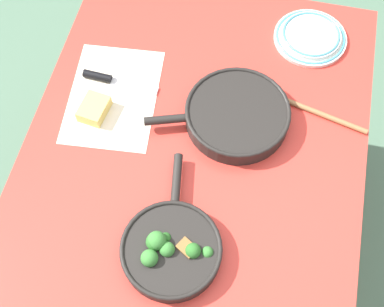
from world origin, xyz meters
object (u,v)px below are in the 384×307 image
skillet_eggs (237,115)px  wooden_spoon (291,102)px  skillet_broccoli (171,248)px  dinner_plate_stack (311,36)px  grater_knife (109,79)px  cheese_block (94,109)px

skillet_eggs → wooden_spoon: size_ratio=1.10×
skillet_broccoli → skillet_eggs: skillet_broccoli is taller
skillet_eggs → dinner_plate_stack: (-0.34, 0.17, -0.01)m
wooden_spoon → grater_knife: bearing=17.5°
skillet_eggs → dinner_plate_stack: bearing=-135.5°
skillet_eggs → grater_knife: size_ratio=1.74×
wooden_spoon → dinner_plate_stack: (-0.25, 0.03, 0.01)m
grater_knife → cheese_block: cheese_block is taller
skillet_broccoli → skillet_eggs: size_ratio=0.98×
skillet_broccoli → grater_knife: (-0.47, -0.30, -0.02)m
wooden_spoon → dinner_plate_stack: dinner_plate_stack is taller
cheese_block → dinner_plate_stack: size_ratio=0.44×
grater_knife → cheese_block: (0.11, -0.01, 0.01)m
skillet_broccoli → wooden_spoon: 0.55m
cheese_block → grater_knife: bearing=175.0°
grater_knife → skillet_broccoli: bearing=-54.4°
wooden_spoon → grater_knife: size_ratio=1.59×
skillet_eggs → wooden_spoon: bearing=-167.2°
skillet_broccoli → grater_knife: skillet_broccoli is taller
wooden_spoon → cheese_block: 0.56m
skillet_eggs → cheese_block: 0.40m
dinner_plate_stack → grater_knife: bearing=-63.0°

